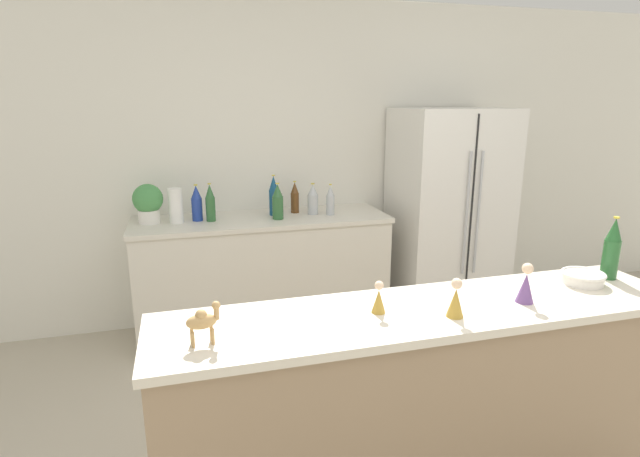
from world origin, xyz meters
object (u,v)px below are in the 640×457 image
back_bottle_3 (210,203)px  wise_man_figurine_crimson (379,299)px  wine_bottle (612,249)px  paper_towel_roll (176,206)px  refrigerator (448,215)px  back_bottle_6 (274,196)px  back_bottle_0 (278,202)px  fruit_bowl (583,277)px  wise_man_figurine_purple (456,300)px  camel_figurine (203,320)px  back_bottle_4 (313,199)px  back_bottle_1 (330,200)px  wise_man_figurine_blue (526,286)px  back_bottle_5 (197,203)px  back_bottle_2 (295,198)px  potted_plant (148,202)px

back_bottle_3 → wise_man_figurine_crimson: bearing=-74.8°
wine_bottle → back_bottle_3: bearing=132.7°
paper_towel_roll → refrigerator: bearing=-1.4°
paper_towel_roll → back_bottle_6: bearing=4.4°
back_bottle_0 → fruit_bowl: bearing=-59.7°
fruit_bowl → wise_man_figurine_purple: 0.77m
back_bottle_0 → back_bottle_3: bearing=171.7°
back_bottle_6 → wise_man_figurine_purple: back_bottle_6 is taller
camel_figurine → back_bottle_4: bearing=65.5°
paper_towel_roll → back_bottle_1: bearing=-2.3°
back_bottle_6 → wise_man_figurine_purple: (0.32, -2.12, -0.03)m
back_bottle_3 → wine_bottle: 2.54m
back_bottle_1 → wine_bottle: wine_bottle is taller
camel_figurine → wise_man_figurine_blue: size_ratio=0.89×
wine_bottle → wise_man_figurine_crimson: bearing=-176.4°
wise_man_figurine_blue → back_bottle_4: bearing=100.4°
refrigerator → back_bottle_5: bearing=177.7°
refrigerator → wine_bottle: size_ratio=5.78×
back_bottle_0 → fruit_bowl: back_bottle_0 is taller
back_bottle_3 → wise_man_figurine_crimson: back_bottle_3 is taller
back_bottle_5 → camel_figurine: bearing=-91.6°
back_bottle_4 → back_bottle_5: size_ratio=0.90×
refrigerator → paper_towel_roll: size_ratio=6.84×
back_bottle_2 → back_bottle_5: back_bottle_5 is taller
back_bottle_2 → back_bottle_4: 0.15m
back_bottle_0 → back_bottle_4: size_ratio=1.12×
back_bottle_0 → back_bottle_4: back_bottle_0 is taller
wise_man_figurine_blue → back_bottle_0: bearing=109.0°
back_bottle_0 → wise_man_figurine_crimson: (0.04, -1.87, -0.02)m
camel_figurine → back_bottle_3: bearing=85.7°
wise_man_figurine_blue → back_bottle_6: bearing=108.0°
wine_bottle → wise_man_figurine_crimson: 1.20m
back_bottle_3 → refrigerator: bearing=-1.3°
back_bottle_3 → fruit_bowl: (1.55, -1.90, -0.06)m
refrigerator → back_bottle_4: size_ratio=7.11×
potted_plant → back_bottle_1: potted_plant is taller
back_bottle_4 → back_bottle_6: bearing=171.7°
back_bottle_2 → back_bottle_6: 0.18m
back_bottle_3 → potted_plant: bearing=173.3°
paper_towel_roll → camel_figurine: paper_towel_roll is taller
wise_man_figurine_purple → paper_towel_roll: bearing=116.8°
wise_man_figurine_purple → back_bottle_5: bearing=113.1°
back_bottle_6 → wine_bottle: bearing=-57.3°
fruit_bowl → wise_man_figurine_crimson: (-1.02, -0.05, 0.03)m
potted_plant → back_bottle_4: potted_plant is taller
potted_plant → paper_towel_roll: (0.19, -0.04, -0.03)m
back_bottle_3 → wise_man_figurine_blue: 2.31m
back_bottle_2 → wise_man_figurine_blue: bearing=-76.7°
back_bottle_6 → fruit_bowl: size_ratio=1.64×
back_bottle_2 → back_bottle_3: back_bottle_3 is taller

